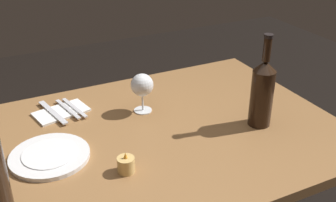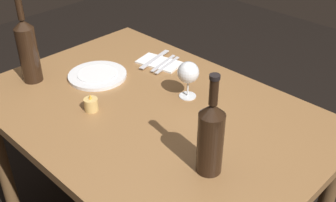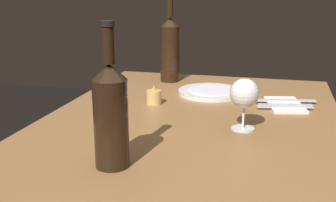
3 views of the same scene
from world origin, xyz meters
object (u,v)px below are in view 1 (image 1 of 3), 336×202
Objects in this scene: wine_glass_left at (142,86)px; wine_bottle at (262,92)px; dinner_plate at (50,156)px; fork_outer at (74,108)px; folded_napkin at (61,112)px; votive_candle at (126,165)px; table_knife at (53,112)px; fork_inner at (68,109)px.

wine_bottle is at bearing 140.89° from wine_glass_left.
wine_glass_left reaches higher than dinner_plate.
folded_napkin is at bearing 0.00° from fork_outer.
folded_napkin is 1.17× the size of fork_outer.
dinner_plate is (0.70, -0.12, -0.12)m from wine_bottle.
table_knife is (0.12, -0.44, -0.01)m from votive_candle.
wine_glass_left is at bearing -39.11° from wine_bottle.
fork_inner and table_knife have the same top height.
votive_candle is at bearing 101.36° from folded_napkin.
votive_candle reaches higher than folded_napkin.
dinner_plate reaches higher than fork_inner.
wine_glass_left is 0.34m from table_knife.
wine_glass_left is at bearing -158.20° from dinner_plate.
wine_glass_left is 0.42m from wine_bottle.
votive_candle is at bearing 94.93° from fork_outer.
wine_glass_left is 0.27m from fork_outer.
dinner_plate reaches higher than folded_napkin.
fork_outer is (0.55, -0.38, -0.11)m from wine_bottle.
wine_glass_left is 0.60× the size of dinner_plate.
folded_napkin is 1.17× the size of fork_inner.
wine_glass_left is at bearing 156.90° from folded_napkin.
votive_candle is (0.19, 0.32, -0.08)m from wine_glass_left.
votive_candle reaches higher than dinner_plate.
table_knife is at bearing -31.22° from wine_bottle.
wine_glass_left is at bearing 152.50° from fork_outer.
dinner_plate is at bearing 61.04° from fork_outer.
wine_glass_left is 0.38m from votive_candle.
dinner_plate is at bearing -9.44° from wine_bottle.
votive_candle is 0.27× the size of dinner_plate.
dinner_plate is at bearing 75.72° from table_knife.
wine_glass_left reaches higher than votive_candle.
wine_bottle is at bearing 145.26° from fork_outer.
wine_glass_left reaches higher than fork_inner.
fork_outer is at bearing 180.00° from folded_napkin.
fork_outer is (-0.02, 0.00, 0.00)m from fork_inner.
table_knife is (0.03, 0.00, 0.01)m from folded_napkin.
fork_inner is 1.00× the size of fork_outer.
fork_inner is at bearing -81.83° from votive_candle.
wine_bottle is (-0.33, 0.27, 0.02)m from wine_glass_left.
folded_napkin is (-0.10, -0.27, -0.00)m from dinner_plate.
dinner_plate is 0.28m from table_knife.
folded_napkin is at bearing -23.10° from wine_glass_left.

